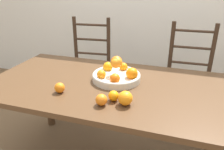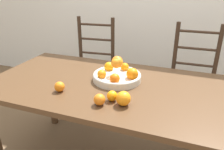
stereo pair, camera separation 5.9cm
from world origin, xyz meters
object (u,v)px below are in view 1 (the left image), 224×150
object	(u,v)px
fruit_bowl	(117,74)
orange_loose_3	(60,88)
orange_loose_2	(101,100)
orange_loose_0	(125,98)
chair_left	(89,70)
orange_loose_1	(114,96)
chair_right	(188,82)

from	to	relation	value
fruit_bowl	orange_loose_3	world-z (taller)	fruit_bowl
orange_loose_2	orange_loose_0	bearing A→B (deg)	19.25
orange_loose_3	orange_loose_0	bearing A→B (deg)	-2.74
chair_left	orange_loose_0	bearing A→B (deg)	-61.89
orange_loose_3	chair_left	xyz separation A→B (m)	(-0.24, 0.98, -0.29)
fruit_bowl	orange_loose_2	bearing A→B (deg)	-87.58
orange_loose_0	orange_loose_3	size ratio (longest dim) A/B	1.29
orange_loose_2	orange_loose_3	xyz separation A→B (m)	(-0.30, 0.06, -0.00)
orange_loose_2	fruit_bowl	bearing A→B (deg)	92.42
orange_loose_1	orange_loose_3	world-z (taller)	orange_loose_3
orange_loose_2	chair_left	world-z (taller)	chair_left
chair_right	fruit_bowl	bearing A→B (deg)	-127.27
fruit_bowl	orange_loose_2	size ratio (longest dim) A/B	5.06
chair_left	chair_right	bearing A→B (deg)	-5.27
orange_loose_2	chair_left	bearing A→B (deg)	117.09
orange_loose_2	chair_left	size ratio (longest dim) A/B	0.06
chair_left	orange_loose_3	bearing A→B (deg)	-81.75
orange_loose_2	orange_loose_3	size ratio (longest dim) A/B	1.04
orange_loose_3	chair_right	bearing A→B (deg)	50.99
fruit_bowl	chair_right	bearing A→B (deg)	53.83
orange_loose_2	chair_right	xyz separation A→B (m)	(0.50, 1.05, -0.29)
chair_left	orange_loose_2	bearing A→B (deg)	-68.19
orange_loose_1	orange_loose_2	distance (m)	0.08
fruit_bowl	chair_left	world-z (taller)	chair_left
fruit_bowl	chair_right	distance (m)	0.92
orange_loose_1	orange_loose_3	bearing A→B (deg)	-179.40
orange_loose_1	chair_right	size ratio (longest dim) A/B	0.06
fruit_bowl	orange_loose_0	bearing A→B (deg)	-65.19
fruit_bowl	orange_loose_1	world-z (taller)	fruit_bowl
fruit_bowl	chair_left	bearing A→B (deg)	126.66
orange_loose_2	orange_loose_3	bearing A→B (deg)	167.89
orange_loose_1	orange_loose_2	bearing A→B (deg)	-126.28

